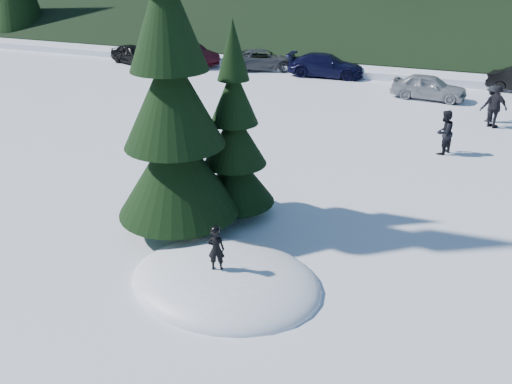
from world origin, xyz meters
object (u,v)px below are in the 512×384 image
at_px(child_skier, 216,249).
at_px(car_3, 326,65).
at_px(car_1, 190,54).
at_px(car_4, 429,87).
at_px(car_0, 133,54).
at_px(car_2, 263,60).
at_px(spruce_short, 235,144).
at_px(adult_2, 491,104).
at_px(spruce_tall, 173,110).
at_px(adult_0, 444,132).
at_px(adult_1, 496,107).

xyz_separation_m(child_skier, car_3, (-3.60, 22.13, -0.29)).
bearing_deg(car_1, car_4, -85.79).
xyz_separation_m(car_0, car_2, (9.05, 1.53, 0.00)).
height_order(spruce_short, adult_2, spruce_short).
relative_size(car_1, car_3, 0.94).
distance_m(spruce_short, car_3, 18.94).
bearing_deg(car_0, spruce_tall, -122.18).
bearing_deg(car_4, car_2, 76.48).
relative_size(adult_0, car_4, 0.45).
relative_size(car_0, car_1, 0.86).
relative_size(car_0, car_4, 1.01).
relative_size(spruce_short, car_1, 1.21).
bearing_deg(car_2, car_4, -130.33).
distance_m(car_0, car_2, 9.18).
xyz_separation_m(adult_2, car_2, (-13.61, 6.71, -0.16)).
xyz_separation_m(spruce_short, adult_0, (5.11, 7.37, -1.27)).
distance_m(adult_0, adult_1, 4.58).
relative_size(child_skier, car_2, 0.21).
bearing_deg(car_1, car_0, 121.42).
distance_m(spruce_short, adult_1, 13.54).
height_order(adult_0, adult_1, adult_1).
distance_m(spruce_tall, car_3, 20.35).
distance_m(adult_0, car_0, 23.37).
height_order(car_1, car_4, car_1).
xyz_separation_m(adult_0, car_3, (-7.60, 11.36, -0.15)).
distance_m(adult_2, car_0, 23.24).
relative_size(adult_1, car_0, 0.48).
height_order(adult_0, car_1, adult_0).
relative_size(adult_2, car_1, 0.37).
bearing_deg(car_0, car_3, -65.54).
distance_m(spruce_short, child_skier, 3.75).
xyz_separation_m(adult_2, car_3, (-9.27, 6.27, -0.13)).
relative_size(adult_1, car_4, 0.48).
bearing_deg(car_3, adult_0, -149.49).
relative_size(adult_1, car_2, 0.39).
distance_m(adult_1, car_3, 11.83).
bearing_deg(spruce_short, car_4, 75.98).
bearing_deg(adult_2, spruce_tall, 19.14).
height_order(spruce_tall, adult_1, spruce_tall).
distance_m(spruce_short, car_0, 23.78).
relative_size(child_skier, adult_0, 0.60).
relative_size(spruce_short, car_0, 1.42).
bearing_deg(car_4, spruce_tall, 169.33).
relative_size(child_skier, car_3, 0.21).
distance_m(car_0, car_3, 13.43).
height_order(adult_1, adult_2, adult_1).
xyz_separation_m(adult_1, car_4, (-3.06, 3.93, -0.27)).
height_order(spruce_short, car_0, spruce_short).
height_order(spruce_short, car_1, spruce_short).
xyz_separation_m(child_skier, car_2, (-7.93, 22.57, -0.33)).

